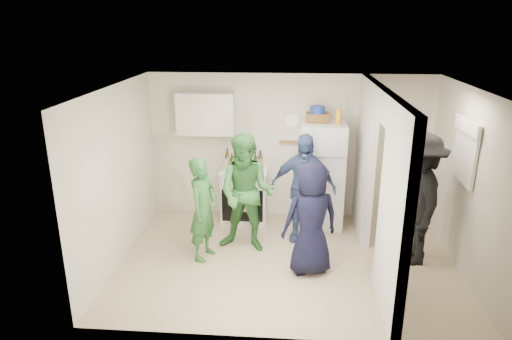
{
  "coord_description": "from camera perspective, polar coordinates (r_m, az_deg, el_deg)",
  "views": [
    {
      "loc": [
        0.01,
        -5.89,
        3.35
      ],
      "look_at": [
        -0.48,
        0.4,
        1.25
      ],
      "focal_mm": 32.0,
      "sensor_mm": 36.0,
      "label": 1
    }
  ],
  "objects": [
    {
      "name": "floor",
      "position": [
        6.78,
        3.83,
        -11.26
      ],
      "size": [
        4.8,
        4.8,
        0.0
      ],
      "primitive_type": "plane",
      "color": "tan",
      "rests_on": "ground"
    },
    {
      "name": "wall_back",
      "position": [
        7.88,
        4.19,
        2.9
      ],
      "size": [
        4.8,
        0.0,
        4.8
      ],
      "primitive_type": "plane",
      "rotation": [
        1.57,
        0.0,
        0.0
      ],
      "color": "silver",
      "rests_on": "floor"
    },
    {
      "name": "wall_front",
      "position": [
        4.69,
        3.86,
        -8.26
      ],
      "size": [
        4.8,
        0.0,
        4.8
      ],
      "primitive_type": "plane",
      "rotation": [
        -1.57,
        0.0,
        0.0
      ],
      "color": "silver",
      "rests_on": "floor"
    },
    {
      "name": "wall_left",
      "position": [
        6.7,
        -16.91,
        -0.67
      ],
      "size": [
        0.0,
        3.4,
        3.4
      ],
      "primitive_type": "plane",
      "rotation": [
        1.57,
        0.0,
        1.57
      ],
      "color": "silver",
      "rests_on": "floor"
    },
    {
      "name": "wall_right",
      "position": [
        6.69,
        25.08,
        -1.68
      ],
      "size": [
        0.0,
        3.4,
        3.4
      ],
      "primitive_type": "plane",
      "rotation": [
        1.57,
        0.0,
        -1.57
      ],
      "color": "silver",
      "rests_on": "floor"
    },
    {
      "name": "ceiling",
      "position": [
        5.95,
        4.34,
        10.15
      ],
      "size": [
        4.8,
        4.8,
        0.0
      ],
      "primitive_type": "plane",
      "rotation": [
        3.14,
        0.0,
        0.0
      ],
      "color": "white",
      "rests_on": "wall_back"
    },
    {
      "name": "partition_pier_back",
      "position": [
        7.39,
        13.49,
        1.39
      ],
      "size": [
        0.12,
        1.2,
        2.5
      ],
      "primitive_type": "cube",
      "color": "silver",
      "rests_on": "floor"
    },
    {
      "name": "partition_pier_front",
      "position": [
        5.36,
        16.93,
        -5.49
      ],
      "size": [
        0.12,
        1.2,
        2.5
      ],
      "primitive_type": "cube",
      "color": "silver",
      "rests_on": "floor"
    },
    {
      "name": "partition_header",
      "position": [
        6.1,
        15.75,
        7.81
      ],
      "size": [
        0.12,
        1.0,
        0.4
      ],
      "primitive_type": "cube",
      "color": "silver",
      "rests_on": "partition_pier_back"
    },
    {
      "name": "stove",
      "position": [
        7.85,
        -1.46,
        -3.13
      ],
      "size": [
        0.79,
        0.66,
        0.94
      ],
      "primitive_type": "cube",
      "color": "white",
      "rests_on": "floor"
    },
    {
      "name": "upper_cabinet",
      "position": [
        7.69,
        -6.28,
        7.06
      ],
      "size": [
        0.95,
        0.34,
        0.7
      ],
      "primitive_type": "cube",
      "color": "silver",
      "rests_on": "wall_back"
    },
    {
      "name": "fridge",
      "position": [
        7.66,
        8.14,
        -0.58
      ],
      "size": [
        0.73,
        0.71,
        1.76
      ],
      "primitive_type": "cube",
      "color": "white",
      "rests_on": "floor"
    },
    {
      "name": "wicker_basket",
      "position": [
        7.45,
        7.68,
        6.54
      ],
      "size": [
        0.35,
        0.25,
        0.15
      ],
      "primitive_type": "cube",
      "color": "brown",
      "rests_on": "fridge"
    },
    {
      "name": "blue_bowl",
      "position": [
        7.42,
        7.72,
        7.52
      ],
      "size": [
        0.24,
        0.24,
        0.11
      ],
      "primitive_type": "cylinder",
      "color": "navy",
      "rests_on": "wicker_basket"
    },
    {
      "name": "yellow_cup_stack_top",
      "position": [
        7.32,
        10.27,
        6.6
      ],
      "size": [
        0.09,
        0.09,
        0.25
      ],
      "primitive_type": "cylinder",
      "color": "gold",
      "rests_on": "fridge"
    },
    {
      "name": "wall_clock",
      "position": [
        7.75,
        4.64,
        6.06
      ],
      "size": [
        0.22,
        0.02,
        0.22
      ],
      "primitive_type": "cylinder",
      "rotation": [
        1.57,
        0.0,
        0.0
      ],
      "color": "white",
      "rests_on": "wall_back"
    },
    {
      "name": "spice_shelf",
      "position": [
        7.8,
        4.21,
        3.51
      ],
      "size": [
        0.35,
        0.08,
        0.03
      ],
      "primitive_type": "cube",
      "color": "olive",
      "rests_on": "wall_back"
    },
    {
      "name": "nook_window",
      "position": [
        6.75,
        24.82,
        2.09
      ],
      "size": [
        0.03,
        0.7,
        0.8
      ],
      "primitive_type": "cube",
      "color": "black",
      "rests_on": "wall_right"
    },
    {
      "name": "nook_window_frame",
      "position": [
        6.75,
        24.7,
        2.1
      ],
      "size": [
        0.04,
        0.76,
        0.86
      ],
      "primitive_type": "cube",
      "color": "white",
      "rests_on": "wall_right"
    },
    {
      "name": "nook_valance",
      "position": [
        6.66,
        24.89,
        5.0
      ],
      "size": [
        0.04,
        0.82,
        0.18
      ],
      "primitive_type": "cube",
      "color": "white",
      "rests_on": "wall_right"
    },
    {
      "name": "yellow_cup_stack_stove",
      "position": [
        7.45,
        -2.59,
        0.53
      ],
      "size": [
        0.09,
        0.09,
        0.25
      ],
      "primitive_type": "cylinder",
      "color": "yellow",
      "rests_on": "stove"
    },
    {
      "name": "red_cup",
      "position": [
        7.46,
        0.03,
        0.04
      ],
      "size": [
        0.09,
        0.09,
        0.12
      ],
      "primitive_type": "cylinder",
      "color": "red",
      "rests_on": "stove"
    },
    {
      "name": "person_green_left",
      "position": [
        6.58,
        -6.61,
        -4.88
      ],
      "size": [
        0.52,
        0.64,
        1.53
      ],
      "primitive_type": "imported",
      "rotation": [
        0.0,
        0.0,
        1.25
      ],
      "color": "#2A6930",
      "rests_on": "floor"
    },
    {
      "name": "person_green_center",
      "position": [
        6.73,
        -1.17,
        -2.97
      ],
      "size": [
        0.98,
        0.82,
        1.8
      ],
      "primitive_type": "imported",
      "rotation": [
        0.0,
        0.0,
        -0.17
      ],
      "color": "#347638",
      "rests_on": "floor"
    },
    {
      "name": "person_denim",
      "position": [
        7.08,
        5.9,
        -2.25
      ],
      "size": [
        1.07,
        0.58,
        1.73
      ],
      "primitive_type": "imported",
      "rotation": [
        0.0,
        0.0,
        -0.16
      ],
      "color": "#38487A",
      "rests_on": "floor"
    },
    {
      "name": "person_navy",
      "position": [
        6.21,
        6.87,
        -6.09
      ],
      "size": [
        0.89,
        0.71,
        1.58
      ],
      "primitive_type": "imported",
      "rotation": [
        0.0,
        0.0,
        -2.83
      ],
      "color": "black",
      "rests_on": "floor"
    },
    {
      "name": "person_nook",
      "position": [
        6.76,
        19.54,
        -3.44
      ],
      "size": [
        0.78,
        1.28,
        1.92
      ],
      "primitive_type": "imported",
      "rotation": [
        0.0,
        0.0,
        -1.63
      ],
      "color": "black",
      "rests_on": "floor"
    },
    {
      "name": "bottle_a",
      "position": [
        7.79,
        -3.6,
        1.61
      ],
      "size": [
        0.07,
        0.07,
        0.33
      ],
      "primitive_type": "cylinder",
      "color": "brown",
      "rests_on": "stove"
    },
    {
      "name": "bottle_b",
      "position": [
        7.61,
        -3.02,
        1.04
      ],
      "size": [
        0.08,
        0.08,
        0.28
      ],
      "primitive_type": "cylinder",
      "color": "#184918",
      "rests_on": "stove"
    },
    {
      "name": "bottle_c",
      "position": [
        7.81,
        -2.02,
        1.4
      ],
      "size": [
        0.06,
        0.06,
        0.26
      ],
      "primitive_type": "cylinder",
      "color": "silver",
      "rests_on": "stove"
    },
    {
      "name": "bottle_d",
      "position": [
        7.6,
        -1.44,
        1.21
      ],
      "size": [
        0.07,
        0.07,
        0.33
      ],
      "primitive_type": "cylinder",
      "color": "#58260F",
      "rests_on": "stove"
    },
    {
      "name": "bottle_e",
      "position": [
        7.81,
        -0.74,
        1.4
      ],
      "size": [
        0.07,
        0.07,
        0.25
      ],
      "primitive_type": "cylinder",
      "color": "#999FA9",
      "rests_on": "stove"
    },
    {
      "name": "bottle_f",
      "position": [
        7.66,
        -0.07,
        1.21
      ],
      "size": [
        0.06,
        0.06,
        0.29
      ],
      "primitive_type": "cylinder",
      "color": "#163E26",
      "rests_on": "stove"
    },
    {
      "name": "bottle_g",
      "position": [
        7.75,
        0.55,
        1.4
      ],
      "size": [
        0.08,
        0.08,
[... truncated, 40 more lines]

